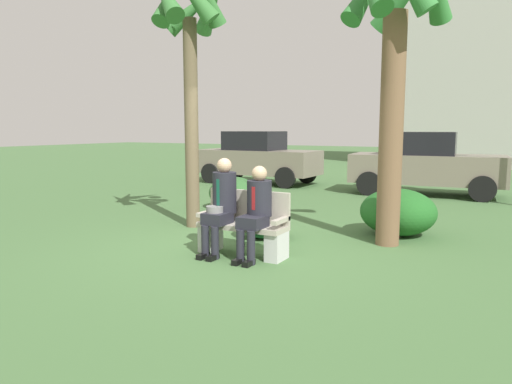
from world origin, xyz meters
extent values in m
plane|color=#456B3B|center=(0.00, 0.00, 0.00)|extent=(80.00, 80.00, 0.00)
cube|color=#B7AD9E|center=(0.35, -0.18, 0.42)|extent=(1.27, 0.44, 0.07)
cube|color=#B7AD9E|center=(0.35, 0.01, 0.68)|extent=(1.27, 0.06, 0.45)
cube|color=#B7AD9E|center=(-0.25, -0.18, 0.55)|extent=(0.08, 0.44, 0.06)
cube|color=#B7AD9E|center=(0.94, -0.18, 0.55)|extent=(0.08, 0.44, 0.06)
cube|color=silver|center=(-0.19, -0.18, 0.19)|extent=(0.20, 0.37, 0.38)
cube|color=silver|center=(0.88, -0.18, 0.19)|extent=(0.20, 0.37, 0.38)
cube|color=#23232D|center=(0.04, -0.35, 0.53)|extent=(0.32, 0.38, 0.16)
cylinder|color=#23232D|center=(-0.04, -0.54, 0.23)|extent=(0.11, 0.11, 0.45)
cylinder|color=#23232D|center=(0.12, -0.54, 0.23)|extent=(0.11, 0.11, 0.45)
cube|color=black|center=(-0.04, -0.60, 0.04)|extent=(0.09, 0.22, 0.07)
cube|color=black|center=(0.12, -0.60, 0.04)|extent=(0.09, 0.22, 0.07)
cylinder|color=#23232D|center=(0.04, -0.16, 0.87)|extent=(0.34, 0.34, 0.58)
cube|color=#144C3D|center=(0.04, -0.33, 0.89)|extent=(0.05, 0.01, 0.37)
sphere|color=tan|center=(0.04, -0.16, 1.25)|extent=(0.21, 0.21, 0.21)
cylinder|color=gray|center=(0.01, -0.37, 0.66)|extent=(0.24, 0.24, 0.09)
cube|color=#23232D|center=(0.61, -0.35, 0.53)|extent=(0.32, 0.38, 0.16)
cylinder|color=#23232D|center=(0.53, -0.54, 0.23)|extent=(0.11, 0.11, 0.45)
cylinder|color=#23232D|center=(0.69, -0.54, 0.23)|extent=(0.11, 0.11, 0.45)
cube|color=black|center=(0.53, -0.60, 0.04)|extent=(0.09, 0.22, 0.07)
cube|color=black|center=(0.69, -0.60, 0.04)|extent=(0.09, 0.22, 0.07)
cylinder|color=#23232D|center=(0.61, -0.16, 0.82)|extent=(0.34, 0.34, 0.49)
cube|color=maroon|center=(0.61, -0.33, 0.84)|extent=(0.05, 0.01, 0.31)
sphere|color=tan|center=(0.61, -0.16, 1.16)|extent=(0.21, 0.21, 0.21)
cylinder|color=brown|center=(-1.43, 1.08, 1.83)|extent=(0.24, 0.24, 3.66)
cone|color=#377635|center=(-1.20, 1.46, 3.99)|extent=(1.12, 0.85, 1.09)
cone|color=#377635|center=(-1.63, 1.52, 3.95)|extent=(1.19, 0.78, 1.03)
cylinder|color=brown|center=(1.99, 1.41, 1.73)|extent=(0.35, 0.35, 3.45)
ellipsoid|color=#30602E|center=(-1.78, 3.09, 0.36)|extent=(1.14, 1.04, 0.71)
ellipsoid|color=#205E33|center=(0.13, 0.89, 0.27)|extent=(0.85, 0.78, 0.53)
ellipsoid|color=#236224|center=(1.99, 2.15, 0.39)|extent=(1.25, 1.15, 0.78)
cube|color=slate|center=(-3.64, 7.69, 0.70)|extent=(3.94, 1.67, 0.76)
cube|color=black|center=(-3.79, 7.69, 1.38)|extent=(1.74, 1.41, 0.60)
cylinder|color=black|center=(-2.25, 8.43, 0.32)|extent=(0.64, 0.16, 0.64)
cylinder|color=black|center=(-2.30, 6.87, 0.32)|extent=(0.64, 0.16, 0.64)
cylinder|color=black|center=(-4.98, 8.51, 0.32)|extent=(0.64, 0.16, 0.64)
cylinder|color=black|center=(-5.02, 6.95, 0.32)|extent=(0.64, 0.16, 0.64)
cube|color=slate|center=(1.59, 7.46, 0.70)|extent=(4.00, 1.84, 0.76)
cube|color=black|center=(1.44, 7.45, 1.38)|extent=(1.79, 1.48, 0.60)
cylinder|color=black|center=(2.89, 8.34, 0.32)|extent=(0.65, 0.19, 0.64)
cylinder|color=black|center=(3.01, 6.78, 0.32)|extent=(0.65, 0.19, 0.64)
cylinder|color=black|center=(0.17, 8.14, 0.32)|extent=(0.65, 0.19, 0.64)
cylinder|color=black|center=(0.28, 6.59, 0.32)|extent=(0.65, 0.19, 0.64)
camera|label=1|loc=(3.63, -5.80, 1.77)|focal=33.22mm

